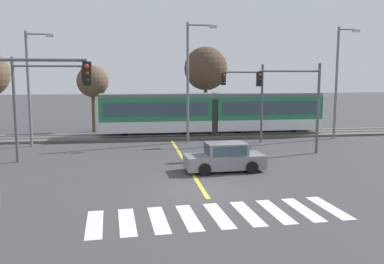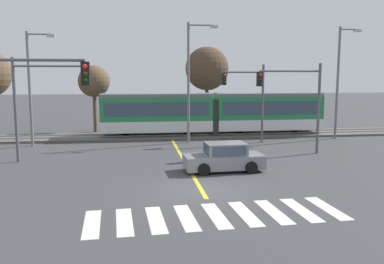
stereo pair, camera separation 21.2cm
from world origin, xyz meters
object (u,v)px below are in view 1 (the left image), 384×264
Objects in this scene: light_rail_tram at (212,112)px; bare_tree_east at (206,69)px; traffic_light_mid_right at (297,94)px; traffic_light_mid_left at (40,93)px; street_lamp_west at (31,82)px; street_lamp_east at (338,77)px; traffic_light_near_left at (27,104)px; sedan_crossing at (224,158)px; traffic_light_far_right at (248,92)px; street_lamp_centre at (190,75)px; bare_tree_west at (93,82)px.

bare_tree_east is (0.18, 4.02, 3.65)m from light_rail_tram.
traffic_light_mid_left reaches higher than traffic_light_mid_right.
street_lamp_west is 1.05× the size of bare_tree_east.
street_lamp_east is at bearing -16.06° from light_rail_tram.
traffic_light_mid_right is 0.98× the size of traffic_light_near_left.
light_rail_tram is 12.87m from sedan_crossing.
sedan_crossing is (-1.84, -12.67, -1.35)m from light_rail_tram.
street_lamp_east is (20.27, 14.65, 0.99)m from traffic_light_near_left.
traffic_light_mid_right is at bearing 35.56° from sedan_crossing.
traffic_light_near_left reaches higher than traffic_light_far_right.
traffic_light_mid_left is 1.04× the size of traffic_light_far_right.
traffic_light_near_left is 18.53m from traffic_light_far_right.
sedan_crossing is 0.53× the size of street_lamp_west.
sedan_crossing is 0.48× the size of street_lamp_centre.
traffic_light_far_right is (3.83, 8.85, 3.11)m from sedan_crossing.
street_lamp_centre reaches higher than traffic_light_mid_left.
bare_tree_east reaches higher than sedan_crossing.
light_rail_tram is 4.33× the size of sedan_crossing.
street_lamp_west is at bearing -116.38° from bare_tree_west.
bare_tree_east is at bearing 0.17° from bare_tree_west.
bare_tree_east is (12.13, 12.72, 1.66)m from traffic_light_mid_left.
traffic_light_mid_left reaches higher than traffic_light_near_left.
traffic_light_mid_right is 13.29m from bare_tree_east.
traffic_light_mid_left is (-15.76, -0.08, 0.17)m from traffic_light_mid_right.
street_lamp_west is 11.41m from street_lamp_centre.
light_rail_tram is 3.03× the size of traffic_light_mid_left.
light_rail_tram is 10.52m from street_lamp_east.
sedan_crossing is at bearing -144.44° from traffic_light_mid_right.
sedan_crossing is at bearing -139.46° from street_lamp_east.
street_lamp_west is at bearing 141.44° from sedan_crossing.
traffic_light_mid_right is 18.32m from street_lamp_west.
traffic_light_far_right is 15.70m from street_lamp_west.
traffic_light_mid_right is at bearing -73.96° from bare_tree_east.
sedan_crossing is 10.13m from traffic_light_far_right.
light_rail_tram is 2.39× the size of bare_tree_east.
traffic_light_mid_left reaches higher than sedan_crossing.
traffic_light_far_right is 4.52m from street_lamp_centre.
street_lamp_centre reaches higher than traffic_light_mid_right.
street_lamp_west is 0.92× the size of street_lamp_east.
traffic_light_mid_right is 0.98× the size of bare_tree_west.
traffic_light_mid_right is 8.36m from street_lamp_centre.
street_lamp_east reaches higher than bare_tree_west.
street_lamp_centre is at bearing 1.02° from street_lamp_west.
street_lamp_west is at bearing 177.85° from traffic_light_far_right.
traffic_light_mid_right is 8.37m from street_lamp_east.
bare_tree_west reaches higher than light_rail_tram.
bare_tree_east reaches higher than light_rail_tram.
street_lamp_west reaches higher than bare_tree_west.
traffic_light_far_right is 14.41m from bare_tree_west.
street_lamp_centre reaches higher than street_lamp_west.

